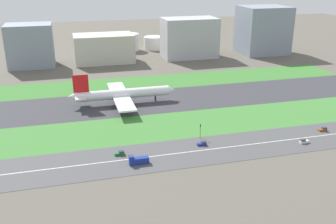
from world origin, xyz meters
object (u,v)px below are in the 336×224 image
(truck_0, at_px, (138,160))
(hangar_building, at_px, (104,48))
(car_2, at_px, (202,144))
(cargo_warehouse, at_px, (263,30))
(fuel_tank_west, at_px, (99,43))
(fuel_tank_centre, at_px, (129,42))
(airliner, at_px, (121,94))
(car_0, at_px, (120,153))
(fuel_tank_east, at_px, (154,43))
(traffic_light, at_px, (200,130))
(car_3, at_px, (304,141))
(terminal_building, at_px, (30,46))
(office_tower, at_px, (189,38))
(car_4, at_px, (323,129))

(truck_0, distance_m, hangar_building, 192.39)
(hangar_building, bearing_deg, car_2, -81.93)
(car_2, xyz_separation_m, cargo_warehouse, (126.49, 182.00, 21.14))
(cargo_warehouse, xyz_separation_m, fuel_tank_west, (-152.59, 45.00, -13.62))
(truck_0, xyz_separation_m, fuel_tank_centre, (36.39, 237.00, 6.68))
(airliner, distance_m, fuel_tank_centre, 162.19)
(car_0, height_order, fuel_tank_east, fuel_tank_east)
(traffic_light, xyz_separation_m, fuel_tank_centre, (2.34, 219.01, 4.06))
(car_3, bearing_deg, terminal_building, -55.19)
(car_3, xyz_separation_m, car_2, (-47.41, 10.00, 0.00))
(car_0, xyz_separation_m, office_tower, (91.02, 182.00, 16.92))
(cargo_warehouse, height_order, fuel_tank_east, cargo_warehouse)
(terminal_building, distance_m, fuel_tank_east, 124.63)
(truck_0, distance_m, fuel_tank_east, 244.97)
(fuel_tank_east, bearing_deg, airliner, -109.85)
(car_2, bearing_deg, hangar_building, 98.07)
(airliner, height_order, car_3, airliner)
(cargo_warehouse, bearing_deg, truck_0, -129.58)
(car_3, height_order, truck_0, truck_0)
(car_0, distance_m, terminal_building, 188.85)
(truck_0, relative_size, terminal_building, 0.23)
(car_2, height_order, office_tower, office_tower)
(car_3, relative_size, office_tower, 0.09)
(terminal_building, xyz_separation_m, fuel_tank_east, (115.67, 45.00, -11.26))
(car_3, bearing_deg, cargo_warehouse, -112.39)
(car_2, distance_m, fuel_tank_east, 228.98)
(hangar_building, bearing_deg, car_0, -94.00)
(cargo_warehouse, bearing_deg, car_0, -132.20)
(car_0, height_order, fuel_tank_west, fuel_tank_west)
(fuel_tank_west, bearing_deg, traffic_light, -82.74)
(car_2, bearing_deg, office_tower, 73.92)
(hangar_building, relative_size, cargo_warehouse, 1.15)
(hangar_building, xyz_separation_m, cargo_warehouse, (152.28, 0.00, 9.94))
(hangar_building, height_order, fuel_tank_east, hangar_building)
(fuel_tank_centre, distance_m, fuel_tank_east, 25.51)
(car_4, bearing_deg, traffic_light, 172.80)
(traffic_light, height_order, hangar_building, hangar_building)
(car_2, distance_m, car_0, 38.54)
(car_4, xyz_separation_m, office_tower, (-12.63, 182.00, 16.92))
(car_4, height_order, fuel_tank_centre, fuel_tank_centre)
(truck_0, xyz_separation_m, car_4, (97.36, 10.00, -0.75))
(cargo_warehouse, distance_m, fuel_tank_east, 108.01)
(car_2, bearing_deg, cargo_warehouse, 55.20)
(truck_0, bearing_deg, car_2, -162.77)
(fuel_tank_centre, bearing_deg, car_3, -79.65)
(truck_0, height_order, fuel_tank_centre, fuel_tank_centre)
(terminal_building, height_order, office_tower, office_tower)
(traffic_light, relative_size, office_tower, 0.15)
(fuel_tank_east, bearing_deg, fuel_tank_west, 180.00)
(airliner, height_order, fuel_tank_centre, airliner)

